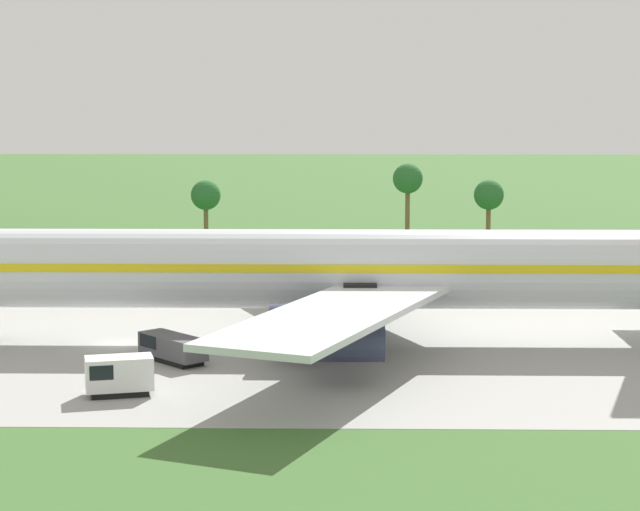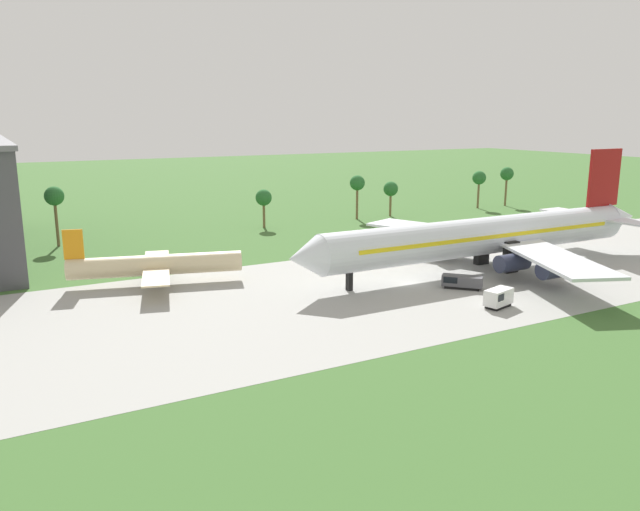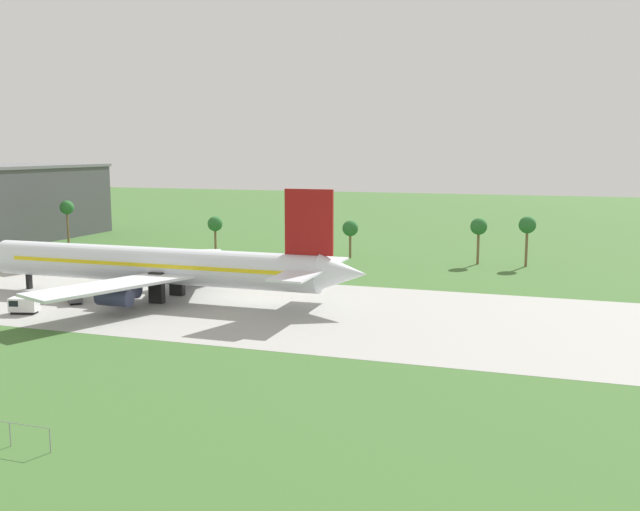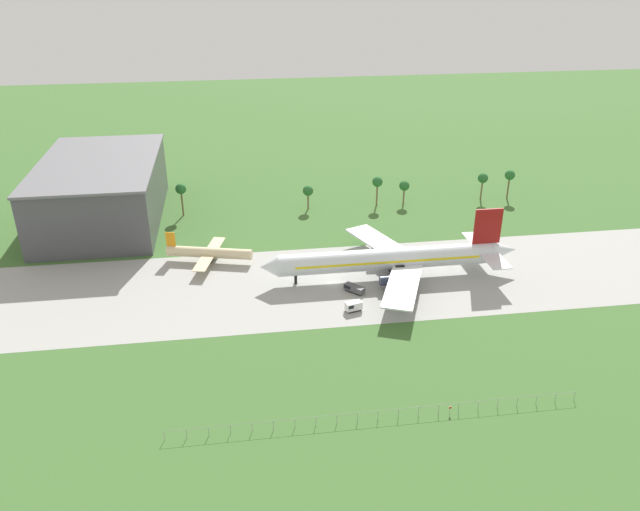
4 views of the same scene
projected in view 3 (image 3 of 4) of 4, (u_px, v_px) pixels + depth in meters
ground_plane at (72, 294)px, 122.19m from camera, size 600.00×600.00×0.00m
taxiway_strip at (72, 293)px, 122.19m from camera, size 320.00×44.00×0.02m
jet_airliner at (160, 266)px, 117.26m from camera, size 71.18×52.04×18.59m
baggage_tug at (23, 305)px, 107.04m from camera, size 4.48×2.99×2.44m
fuel_truck at (74, 296)px, 115.31m from camera, size 5.35×5.49×1.88m
palm_tree_row at (313, 222)px, 163.93m from camera, size 118.69×3.60×11.39m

